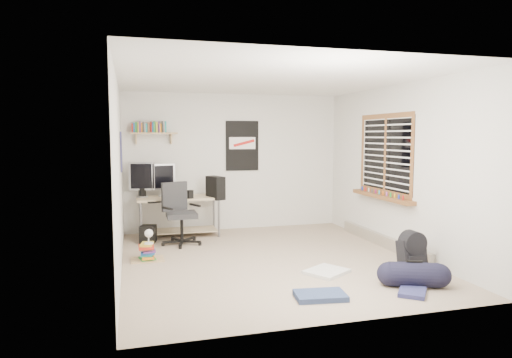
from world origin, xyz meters
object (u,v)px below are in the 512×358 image
object	(u,v)px
office_chair	(182,214)
backpack	(412,257)
book_stack	(147,249)
duffel_bag	(414,275)
desk	(179,215)

from	to	relation	value
office_chair	backpack	bearing A→B (deg)	-65.33
backpack	book_stack	distance (m)	3.56
backpack	duffel_bag	world-z (taller)	duffel_bag
desk	office_chair	xyz separation A→B (m)	(-0.02, -0.62, 0.12)
desk	office_chair	world-z (taller)	office_chair
desk	book_stack	distance (m)	1.55
office_chair	duffel_bag	distance (m)	3.66
office_chair	duffel_bag	world-z (taller)	office_chair
office_chair	book_stack	world-z (taller)	office_chair
desk	office_chair	size ratio (longest dim) A/B	1.42
desk	duffel_bag	bearing A→B (deg)	-44.18
desk	duffel_bag	world-z (taller)	desk
office_chair	duffel_bag	xyz separation A→B (m)	(2.36, -2.79, -0.35)
backpack	duffel_bag	distance (m)	0.59
backpack	book_stack	bearing A→B (deg)	155.44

